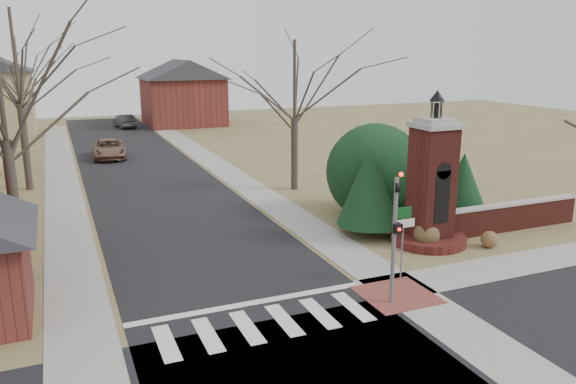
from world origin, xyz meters
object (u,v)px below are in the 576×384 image
brick_gate_monument (431,194)px  pickup_truck (109,149)px  sign_post (403,229)px  distant_car (124,121)px  traffic_signal_pole (395,228)px

brick_gate_monument → pickup_truck: bearing=112.5°
sign_post → distant_car: 45.99m
sign_post → brick_gate_monument: size_ratio=0.42×
sign_post → pickup_truck: size_ratio=0.54×
brick_gate_monument → distant_car: size_ratio=1.53×
distant_car → traffic_signal_pole: bearing=84.3°
brick_gate_monument → pickup_truck: 27.72m
pickup_truck → distant_car: size_ratio=1.19×
distant_car → pickup_truck: bearing=70.5°
traffic_signal_pole → brick_gate_monument: bearing=43.2°
pickup_truck → distant_car: pickup_truck is taller
sign_post → brick_gate_monument: (3.41, 3.01, 0.22)m
brick_gate_monument → distant_car: brick_gate_monument is taller
sign_post → brick_gate_monument: bearing=41.4°
traffic_signal_pole → pickup_truck: 30.62m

